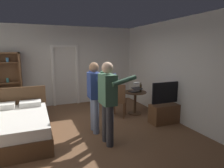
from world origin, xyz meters
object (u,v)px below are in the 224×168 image
Objects in this scene: bookshelf at (8,80)px; suitcase_dark at (31,113)px; wooden_chair at (119,99)px; laptop at (135,90)px; person_blue_shirt at (108,97)px; side_table at (135,99)px; person_striped_shirt at (95,93)px; suitcase_small at (32,108)px; tv_flatscreen at (167,110)px; bottle_on_table at (141,88)px; bed at (16,126)px.

suitcase_dark is at bearing -61.39° from bookshelf.
wooden_chair is at bearing -30.94° from bookshelf.
person_blue_shirt is (-1.44, -1.45, 0.26)m from laptop.
person_striped_shirt reaches higher than side_table.
suitcase_small is (-2.95, 1.19, -0.56)m from laptop.
tv_flatscreen is 0.65× the size of person_blue_shirt.
wooden_chair is at bearing -171.31° from side_table.
laptop is at bearing 116.85° from tv_flatscreen.
suitcase_small is at bearing 158.45° from bottle_on_table.
bookshelf is at bearing 149.06° from wooden_chair.
side_table reaches higher than suitcase_small.
person_blue_shirt is 3.15m from suitcase_small.
person_blue_shirt is 2.69m from suitcase_dark.
bed is 1.76× the size of tv_flatscreen.
laptop reaches higher than side_table.
laptop is at bearing 166.74° from bottle_on_table.
bookshelf is 1.12× the size of person_striped_shirt.
bookshelf is at bearing 123.77° from person_blue_shirt.
suitcase_small is at bearing 158.02° from laptop.
wooden_chair is at bearing 140.03° from tv_flatscreen.
side_table is at bearing -12.33° from suitcase_dark.
bottle_on_table is at bearing 109.12° from tv_flatscreen.
suitcase_dark is (-3.44, 1.54, -0.13)m from tv_flatscreen.
bottle_on_table is (3.41, 0.48, 0.52)m from bed.
suitcase_dark is at bearing 126.37° from person_blue_shirt.
wooden_chair is (-0.74, -0.01, -0.28)m from bottle_on_table.
wooden_chair is 1.77× the size of suitcase_small.
side_table is 0.40× the size of person_blue_shirt.
suitcase_dark is (0.62, -1.14, -0.81)m from bookshelf.
tv_flatscreen is 1.38m from wooden_chair.
suitcase_dark is at bearing 169.10° from side_table.
wooden_chair is at bearing 9.91° from bed.
bed is 6.92× the size of bottle_on_table.
side_table is at bearing -25.41° from bookshelf.
bed is 2.16m from person_blue_shirt.
bookshelf is at bearing 153.92° from laptop.
bottle_on_table reaches higher than suitcase_dark.
person_blue_shirt reaches higher than tv_flatscreen.
bottle_on_table is at bearing 23.45° from person_striped_shirt.
suitcase_small is (-2.97, 1.15, -0.28)m from side_table.
suitcase_dark is (-2.97, 0.62, -0.55)m from laptop.
tv_flatscreen is at bearing -4.57° from person_striped_shirt.
wooden_chair is at bearing 37.29° from person_striped_shirt.
bed reaches higher than side_table.
bed is at bearing -170.09° from wooden_chair.
suitcase_small is (0.30, 1.71, -0.11)m from bed.
tv_flatscreen is 3.93× the size of bottle_on_table.
laptop is at bearing -12.25° from suitcase_small.
person_striped_shirt is (-1.54, -0.81, 0.49)m from side_table.
laptop is at bearing 9.03° from bed.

